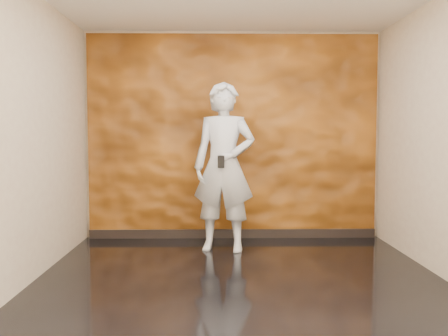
{
  "coord_description": "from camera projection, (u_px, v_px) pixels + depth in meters",
  "views": [
    {
      "loc": [
        -0.24,
        -4.81,
        1.42
      ],
      "look_at": [
        -0.14,
        0.86,
        1.03
      ],
      "focal_mm": 40.0,
      "sensor_mm": 36.0,
      "label": 1
    }
  ],
  "objects": [
    {
      "name": "feature_wall",
      "position": [
        233.0,
        137.0,
        6.76
      ],
      "size": [
        3.9,
        0.06,
        2.75
      ],
      "primitive_type": "cube",
      "color": "#BF6B1C",
      "rests_on": "ground"
    },
    {
      "name": "man",
      "position": [
        224.0,
        167.0,
        6.05
      ],
      "size": [
        0.82,
        0.61,
        2.04
      ],
      "primitive_type": "imported",
      "rotation": [
        0.0,
        0.0,
        -0.17
      ],
      "color": "#9AA1AA",
      "rests_on": "ground"
    },
    {
      "name": "phone",
      "position": [
        221.0,
        162.0,
        5.78
      ],
      "size": [
        0.08,
        0.03,
        0.15
      ],
      "primitive_type": "cube",
      "rotation": [
        0.0,
        0.0,
        0.13
      ],
      "color": "black",
      "rests_on": "man"
    },
    {
      "name": "baseboard",
      "position": [
        233.0,
        234.0,
        6.81
      ],
      "size": [
        3.9,
        0.04,
        0.12
      ],
      "primitive_type": "cube",
      "color": "black",
      "rests_on": "ground"
    },
    {
      "name": "room",
      "position": [
        240.0,
        136.0,
        4.8
      ],
      "size": [
        4.02,
        4.02,
        2.81
      ],
      "color": "black",
      "rests_on": "ground"
    }
  ]
}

